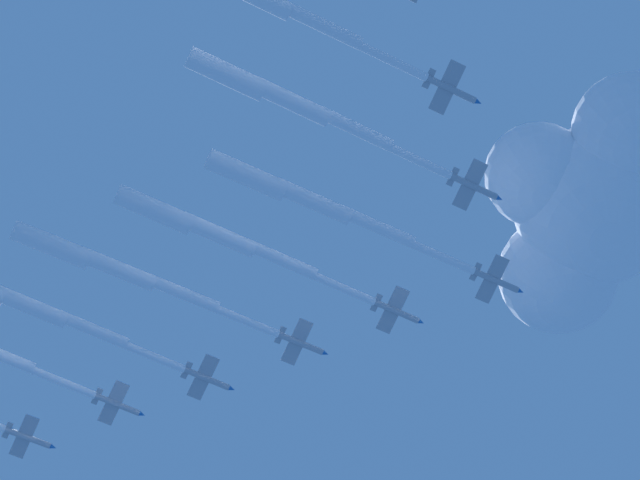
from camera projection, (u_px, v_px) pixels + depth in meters
The scene contains 6 objects.
jet_lead at pixel (312, 202), 188.11m from camera, with size 13.27×58.87×4.38m.
jet_port_inner at pixel (218, 235), 191.79m from camera, with size 12.55×57.66×4.40m.
jet_starboard_inner at pixel (292, 103), 180.89m from camera, with size 12.31×56.48×4.45m.
jet_port_mid at pixel (117, 270), 194.85m from camera, with size 13.25×58.62×4.41m.
jet_port_outer at pixel (31, 307), 196.69m from camera, with size 12.00×56.48×4.37m.
cloud_puff at pixel (585, 203), 216.17m from camera, with size 52.77×38.07×32.82m.
Camera 1 is at (74.62, -48.18, -14.62)m, focal length 63.97 mm.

